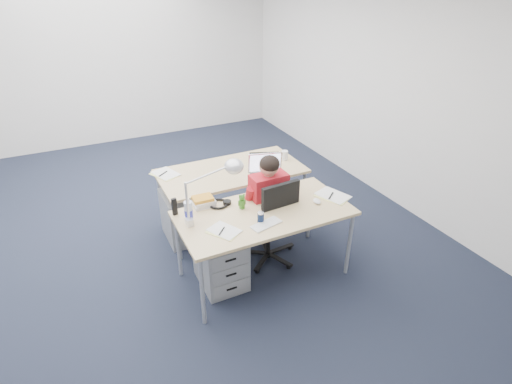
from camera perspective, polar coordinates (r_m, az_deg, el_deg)
floor at (r=4.59m, az=-13.08°, el=-7.43°), size 7.00×7.00×0.00m
room at (r=3.86m, az=-15.93°, el=13.60°), size 6.02×7.02×2.80m
desk_near at (r=3.70m, az=1.19°, el=-3.44°), size 1.60×0.80×0.73m
desk_far at (r=4.48m, az=-3.54°, el=2.62°), size 1.60×0.80×0.73m
office_chair at (r=4.13m, az=1.99°, el=-6.41°), size 0.65×0.65×0.96m
seated_person at (r=4.09m, az=0.94°, el=-1.70°), size 0.36×0.63×1.16m
drawer_pedestal_near at (r=3.85m, az=-5.10°, el=-9.51°), size 0.40×0.50×0.55m
drawer_pedestal_far at (r=4.54m, az=-10.36°, el=-3.38°), size 0.40×0.50×0.55m
silver_laptop at (r=3.92m, az=1.73°, el=2.40°), size 0.40×0.35×0.37m
wireless_keyboard at (r=3.48m, az=1.46°, el=-4.62°), size 0.30×0.18×0.01m
computer_mouse at (r=3.84m, az=8.69°, el=-1.32°), size 0.08×0.11×0.04m
headphones at (r=3.78m, az=-5.41°, el=-1.60°), size 0.29×0.25×0.04m
can_koozie at (r=3.50m, az=0.67°, el=-3.63°), size 0.06×0.06×0.10m
water_bottle at (r=3.51m, az=-9.62°, el=-2.64°), size 0.10×0.10×0.24m
bear_figurine at (r=3.69m, az=-2.02°, el=-1.32°), size 0.09×0.08×0.15m
book_stack at (r=3.78m, az=-7.52°, el=-1.33°), size 0.21×0.16×0.09m
cordless_phone at (r=3.66m, az=-11.57°, el=-2.06°), size 0.05×0.03×0.17m
papers_left at (r=3.41m, az=-4.65°, el=-5.63°), size 0.29×0.32×0.01m
papers_right at (r=3.98m, az=10.88°, el=-0.58°), size 0.32×0.37×0.01m
sunglasses at (r=3.81m, az=2.06°, el=-1.42°), size 0.09×0.04×0.02m
desk_lamp at (r=3.44m, az=-7.21°, el=-0.06°), size 0.52×0.28×0.56m
dark_laptop at (r=4.31m, az=1.28°, el=3.97°), size 0.42×0.41×0.23m
far_cup at (r=4.70m, az=4.11°, el=5.26°), size 0.09×0.09×0.11m
far_papers at (r=4.46m, az=-12.88°, el=2.49°), size 0.30×0.35×0.01m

